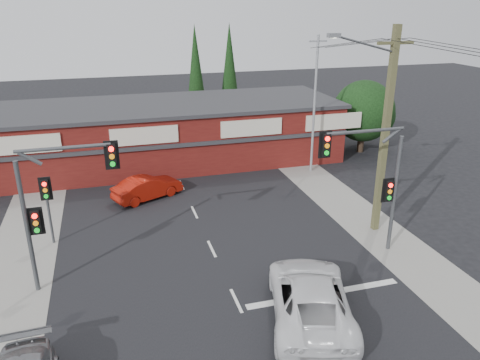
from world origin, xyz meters
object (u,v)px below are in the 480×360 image
object	(u,v)px
white_suv	(310,298)
utility_pole	(384,127)
red_sedan	(148,188)
shop_building	(154,133)

from	to	relation	value
white_suv	utility_pole	world-z (taller)	utility_pole
utility_pole	red_sedan	bearing A→B (deg)	145.52
white_suv	red_sedan	world-z (taller)	white_suv
utility_pole	shop_building	bearing A→B (deg)	123.76
red_sedan	utility_pole	xyz separation A→B (m)	(10.61, -7.29, 4.72)
red_sedan	white_suv	bearing A→B (deg)	174.04
shop_building	utility_pole	distance (m)	17.15
white_suv	shop_building	world-z (taller)	shop_building
white_suv	red_sedan	bearing A→B (deg)	-53.42
red_sedan	shop_building	distance (m)	6.98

